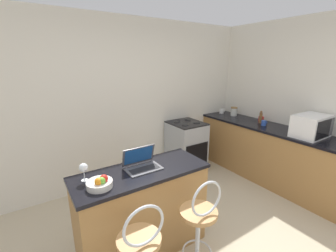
{
  "coord_description": "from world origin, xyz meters",
  "views": [
    {
      "loc": [
        -1.24,
        -1.09,
        1.94
      ],
      "look_at": [
        0.51,
        1.58,
        1.02
      ],
      "focal_mm": 24.0,
      "sensor_mm": 36.0,
      "label": 1
    }
  ],
  "objects_px": {
    "mug_white": "(222,111)",
    "mug_blue": "(264,123)",
    "wine_glass_tall": "(83,168)",
    "mug_red": "(261,119)",
    "bar_stool_far": "(199,231)",
    "storage_jar": "(234,111)",
    "fruit_bowl": "(100,183)",
    "laptop": "(142,163)",
    "pepper_mill": "(261,117)",
    "microwave": "(311,126)",
    "stove_range": "(186,147)"
  },
  "relations": [
    {
      "from": "wine_glass_tall",
      "to": "mug_red",
      "type": "bearing_deg",
      "value": 7.61
    },
    {
      "from": "storage_jar",
      "to": "fruit_bowl",
      "type": "distance_m",
      "value": 3.21
    },
    {
      "from": "microwave",
      "to": "storage_jar",
      "type": "xyz_separation_m",
      "value": [
        0.1,
        1.46,
        -0.07
      ]
    },
    {
      "from": "pepper_mill",
      "to": "mug_blue",
      "type": "distance_m",
      "value": 0.16
    },
    {
      "from": "microwave",
      "to": "wine_glass_tall",
      "type": "distance_m",
      "value": 3.0
    },
    {
      "from": "wine_glass_tall",
      "to": "storage_jar",
      "type": "height_order",
      "value": "storage_jar"
    },
    {
      "from": "mug_red",
      "to": "bar_stool_far",
      "type": "bearing_deg",
      "value": -155.47
    },
    {
      "from": "bar_stool_far",
      "to": "laptop",
      "type": "distance_m",
      "value": 0.82
    },
    {
      "from": "pepper_mill",
      "to": "fruit_bowl",
      "type": "height_order",
      "value": "pepper_mill"
    },
    {
      "from": "storage_jar",
      "to": "pepper_mill",
      "type": "bearing_deg",
      "value": -94.99
    },
    {
      "from": "bar_stool_far",
      "to": "fruit_bowl",
      "type": "bearing_deg",
      "value": 147.7
    },
    {
      "from": "pepper_mill",
      "to": "laptop",
      "type": "bearing_deg",
      "value": -170.86
    },
    {
      "from": "stove_range",
      "to": "mug_blue",
      "type": "relative_size",
      "value": 9.49
    },
    {
      "from": "bar_stool_far",
      "to": "wine_glass_tall",
      "type": "bearing_deg",
      "value": 141.15
    },
    {
      "from": "bar_stool_far",
      "to": "storage_jar",
      "type": "distance_m",
      "value": 2.84
    },
    {
      "from": "storage_jar",
      "to": "fruit_bowl",
      "type": "relative_size",
      "value": 0.78
    },
    {
      "from": "microwave",
      "to": "mug_white",
      "type": "xyz_separation_m",
      "value": [
        0.06,
        1.74,
        -0.11
      ]
    },
    {
      "from": "mug_blue",
      "to": "mug_red",
      "type": "height_order",
      "value": "mug_red"
    },
    {
      "from": "pepper_mill",
      "to": "mug_blue",
      "type": "relative_size",
      "value": 2.23
    },
    {
      "from": "microwave",
      "to": "pepper_mill",
      "type": "relative_size",
      "value": 2.36
    },
    {
      "from": "laptop",
      "to": "mug_red",
      "type": "bearing_deg",
      "value": 10.26
    },
    {
      "from": "mug_white",
      "to": "mug_red",
      "type": "bearing_deg",
      "value": -82.32
    },
    {
      "from": "storage_jar",
      "to": "stove_range",
      "type": "bearing_deg",
      "value": 175.07
    },
    {
      "from": "mug_white",
      "to": "pepper_mill",
      "type": "bearing_deg",
      "value": -90.53
    },
    {
      "from": "mug_white",
      "to": "wine_glass_tall",
      "type": "relative_size",
      "value": 0.62
    },
    {
      "from": "pepper_mill",
      "to": "mug_red",
      "type": "bearing_deg",
      "value": 30.71
    },
    {
      "from": "stove_range",
      "to": "storage_jar",
      "type": "bearing_deg",
      "value": -4.93
    },
    {
      "from": "microwave",
      "to": "mug_red",
      "type": "distance_m",
      "value": 0.93
    },
    {
      "from": "storage_jar",
      "to": "mug_blue",
      "type": "bearing_deg",
      "value": -99.91
    },
    {
      "from": "bar_stool_far",
      "to": "stove_range",
      "type": "distance_m",
      "value": 2.08
    },
    {
      "from": "mug_white",
      "to": "fruit_bowl",
      "type": "height_order",
      "value": "fruit_bowl"
    },
    {
      "from": "laptop",
      "to": "pepper_mill",
      "type": "xyz_separation_m",
      "value": [
        2.47,
        0.4,
        0.05
      ]
    },
    {
      "from": "wine_glass_tall",
      "to": "mug_red",
      "type": "height_order",
      "value": "wine_glass_tall"
    },
    {
      "from": "mug_white",
      "to": "pepper_mill",
      "type": "height_order",
      "value": "pepper_mill"
    },
    {
      "from": "microwave",
      "to": "mug_red",
      "type": "height_order",
      "value": "microwave"
    },
    {
      "from": "microwave",
      "to": "bar_stool_far",
      "type": "bearing_deg",
      "value": -175.73
    },
    {
      "from": "mug_white",
      "to": "fruit_bowl",
      "type": "bearing_deg",
      "value": -153.87
    },
    {
      "from": "stove_range",
      "to": "fruit_bowl",
      "type": "relative_size",
      "value": 4.27
    },
    {
      "from": "laptop",
      "to": "wine_glass_tall",
      "type": "relative_size",
      "value": 2.08
    },
    {
      "from": "mug_white",
      "to": "mug_blue",
      "type": "bearing_deg",
      "value": -94.73
    },
    {
      "from": "mug_white",
      "to": "bar_stool_far",
      "type": "bearing_deg",
      "value": -139.49
    },
    {
      "from": "wine_glass_tall",
      "to": "fruit_bowl",
      "type": "distance_m",
      "value": 0.22
    },
    {
      "from": "laptop",
      "to": "wine_glass_tall",
      "type": "bearing_deg",
      "value": 174.62
    },
    {
      "from": "stove_range",
      "to": "mug_blue",
      "type": "xyz_separation_m",
      "value": [
        0.96,
        -0.85,
        0.5
      ]
    },
    {
      "from": "mug_white",
      "to": "stove_range",
      "type": "bearing_deg",
      "value": -170.28
    },
    {
      "from": "wine_glass_tall",
      "to": "mug_red",
      "type": "distance_m",
      "value": 3.16
    },
    {
      "from": "laptop",
      "to": "mug_red",
      "type": "height_order",
      "value": "laptop"
    },
    {
      "from": "mug_white",
      "to": "storage_jar",
      "type": "height_order",
      "value": "storage_jar"
    },
    {
      "from": "mug_white",
      "to": "storage_jar",
      "type": "bearing_deg",
      "value": -80.26
    },
    {
      "from": "mug_white",
      "to": "mug_blue",
      "type": "distance_m",
      "value": 1.03
    }
  ]
}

